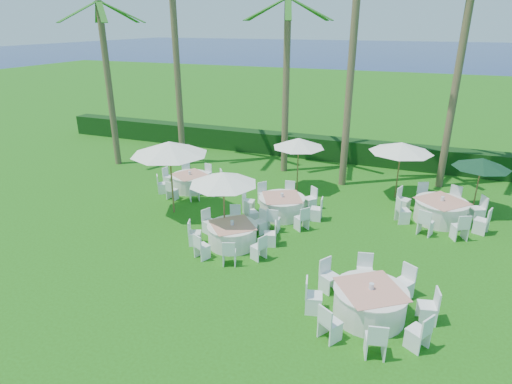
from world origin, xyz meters
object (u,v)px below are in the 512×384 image
at_px(banquet_table_c, 370,302).
at_px(banquet_table_d, 190,182).
at_px(banquet_table_f, 440,210).
at_px(umbrella_a, 169,148).
at_px(umbrella_d, 401,147).
at_px(banquet_table_e, 282,206).
at_px(umbrella_c, 299,143).
at_px(umbrella_b, 223,178).
at_px(umbrella_green, 482,163).
at_px(banquet_table_b, 232,234).

xyz_separation_m(banquet_table_c, banquet_table_d, (-8.77, 6.21, -0.05)).
distance_m(banquet_table_f, umbrella_a, 10.58).
bearing_deg(umbrella_d, banquet_table_e, -137.94).
bearing_deg(umbrella_c, umbrella_b, -101.29).
relative_size(banquet_table_e, banquet_table_f, 0.95).
height_order(banquet_table_f, umbrella_c, umbrella_c).
height_order(umbrella_c, umbrella_green, umbrella_c).
bearing_deg(umbrella_c, banquet_table_b, -95.77).
relative_size(banquet_table_b, umbrella_d, 1.11).
distance_m(banquet_table_d, banquet_table_e, 4.86).
relative_size(banquet_table_d, banquet_table_f, 0.88).
bearing_deg(umbrella_c, banquet_table_d, -157.93).
distance_m(banquet_table_d, umbrella_a, 3.36).
bearing_deg(umbrella_a, banquet_table_f, 16.77).
bearing_deg(banquet_table_f, banquet_table_b, -145.26).
bearing_deg(umbrella_d, umbrella_c, -171.12).
height_order(banquet_table_c, banquet_table_d, banquet_table_c).
distance_m(banquet_table_b, banquet_table_c, 5.35).
distance_m(umbrella_a, umbrella_b, 3.08).
height_order(banquet_table_d, banquet_table_f, banquet_table_f).
relative_size(umbrella_a, umbrella_green, 1.31).
distance_m(banquet_table_b, umbrella_green, 10.03).
xyz_separation_m(banquet_table_b, umbrella_a, (-3.30, 1.60, 2.27)).
height_order(umbrella_c, umbrella_d, umbrella_d).
height_order(banquet_table_b, banquet_table_d, banquet_table_b).
relative_size(umbrella_a, umbrella_c, 1.23).
relative_size(banquet_table_b, umbrella_a, 0.99).
xyz_separation_m(banquet_table_f, umbrella_a, (-9.91, -2.99, 2.22)).
xyz_separation_m(umbrella_b, umbrella_c, (1.08, 5.40, -0.02)).
height_order(banquet_table_d, umbrella_a, umbrella_a).
relative_size(banquet_table_c, umbrella_b, 1.36).
relative_size(banquet_table_c, umbrella_d, 1.25).
bearing_deg(umbrella_a, umbrella_b, -22.71).
bearing_deg(banquet_table_f, umbrella_a, -163.23).
relative_size(umbrella_a, umbrella_d, 1.12).
bearing_deg(umbrella_c, umbrella_d, 8.88).
bearing_deg(umbrella_green, banquet_table_c, -110.06).
bearing_deg(banquet_table_f, umbrella_green, 48.42).
bearing_deg(umbrella_b, banquet_table_d, 133.66).
height_order(banquet_table_e, umbrella_d, umbrella_d).
bearing_deg(umbrella_b, umbrella_c, 78.71).
bearing_deg(banquet_table_e, banquet_table_b, -106.10).
bearing_deg(banquet_table_b, umbrella_c, 84.23).
xyz_separation_m(banquet_table_c, umbrella_green, (3.00, 8.22, 1.62)).
bearing_deg(umbrella_b, umbrella_a, 157.29).
height_order(banquet_table_b, umbrella_a, umbrella_a).
bearing_deg(umbrella_b, umbrella_green, 33.75).
relative_size(banquet_table_d, umbrella_a, 0.99).
distance_m(banquet_table_b, umbrella_d, 8.30).
distance_m(banquet_table_c, umbrella_a, 9.28).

